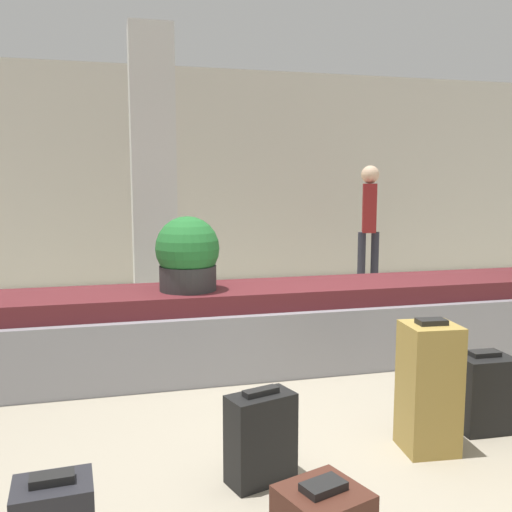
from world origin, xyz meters
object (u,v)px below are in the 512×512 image
Objects in this scene: suitcase_5 at (482,392)px; pillar at (153,175)px; suitcase_0 at (429,387)px; potted_plant_1 at (188,255)px; suitcase_2 at (261,438)px; traveler_0 at (369,217)px.

pillar is at bearing 117.79° from suitcase_5.
potted_plant_1 reaches higher than suitcase_0.
traveler_0 is (2.75, 4.55, 0.82)m from suitcase_2.
pillar is 4.06m from suitcase_2.
traveler_0 reaches higher than suitcase_0.
suitcase_2 is 0.28× the size of traveler_0.
suitcase_0 is 1.56× the size of suitcase_2.
suitcase_5 is (1.49, 0.28, 0.00)m from suitcase_2.
suitcase_5 is (1.73, -3.54, -1.36)m from pillar.
traveler_0 is (2.98, 0.74, -0.54)m from pillar.
suitcase_0 is at bearing -11.49° from suitcase_2.
potted_plant_1 is at bearing -23.77° from traveler_0.
potted_plant_1 reaches higher than suitcase_2.
potted_plant_1 is at bearing 76.73° from suitcase_2.
traveler_0 is (1.25, 4.28, 0.82)m from suitcase_5.
traveler_0 is (1.74, 4.45, 0.68)m from suitcase_0.
suitcase_2 is 1.94m from potted_plant_1.
suitcase_0 is 2.12m from potted_plant_1.
pillar is 6.49× the size of suitcase_2.
potted_plant_1 is 3.98m from traveler_0.
potted_plant_1 is at bearing 138.59° from suitcase_5.
suitcase_2 is 0.99× the size of suitcase_5.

